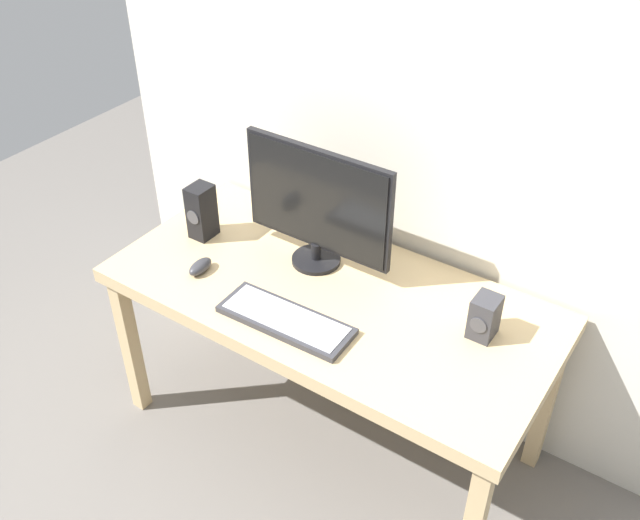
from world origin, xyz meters
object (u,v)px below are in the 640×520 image
object	(u,v)px
monitor	(317,205)
speaker_right	(484,317)
speaker_left	(202,212)
desk	(330,307)
keyboard_primary	(286,320)
mouse	(200,267)

from	to	relation	value
monitor	speaker_right	xyz separation A→B (m)	(0.65, -0.03, -0.16)
speaker_right	speaker_left	xyz separation A→B (m)	(-1.10, -0.08, 0.03)
desk	keyboard_primary	world-z (taller)	keyboard_primary
monitor	desk	bearing A→B (deg)	-42.61
monitor	keyboard_primary	bearing A→B (deg)	-72.63
desk	monitor	xyz separation A→B (m)	(-0.14, 0.13, 0.31)
monitor	keyboard_primary	world-z (taller)	monitor
keyboard_primary	speaker_left	distance (m)	0.61
desk	speaker_right	xyz separation A→B (m)	(0.52, 0.09, 0.14)
mouse	speaker_right	bearing A→B (deg)	12.91
mouse	speaker_right	size ratio (longest dim) A/B	0.73
keyboard_primary	speaker_right	bearing A→B (deg)	29.10
monitor	keyboard_primary	distance (m)	0.42
keyboard_primary	mouse	size ratio (longest dim) A/B	4.32
desk	monitor	size ratio (longest dim) A/B	2.69
speaker_right	speaker_left	size ratio (longest dim) A/B	0.69
desk	speaker_left	distance (m)	0.61
monitor	mouse	bearing A→B (deg)	-136.70
speaker_right	speaker_left	world-z (taller)	speaker_left
speaker_right	desk	bearing A→B (deg)	-169.59
desk	speaker_left	xyz separation A→B (m)	(-0.59, 0.02, 0.17)
desk	speaker_left	bearing A→B (deg)	178.17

